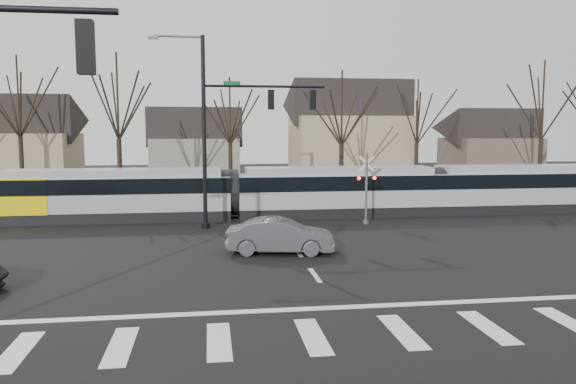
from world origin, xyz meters
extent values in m
plane|color=black|center=(0.00, 0.00, 0.00)|extent=(140.00, 140.00, 0.00)
cube|color=#38331E|center=(0.00, 32.00, 0.01)|extent=(140.00, 28.00, 0.01)
cube|color=silver|center=(-8.40, -4.00, 0.01)|extent=(0.60, 2.60, 0.01)
cube|color=silver|center=(-6.00, -4.00, 0.01)|extent=(0.60, 2.60, 0.01)
cube|color=silver|center=(-3.60, -4.00, 0.01)|extent=(0.60, 2.60, 0.01)
cube|color=silver|center=(-1.20, -4.00, 0.01)|extent=(0.60, 2.60, 0.01)
cube|color=silver|center=(1.20, -4.00, 0.01)|extent=(0.60, 2.60, 0.01)
cube|color=silver|center=(3.60, -4.00, 0.01)|extent=(0.60, 2.60, 0.01)
cube|color=silver|center=(6.00, -4.00, 0.01)|extent=(0.60, 2.60, 0.01)
cube|color=silver|center=(0.00, -1.80, 0.01)|extent=(28.00, 0.35, 0.01)
cube|color=silver|center=(0.00, 2.00, 0.01)|extent=(0.18, 2.00, 0.01)
cube|color=silver|center=(0.00, 6.00, 0.01)|extent=(0.18, 2.00, 0.01)
cube|color=silver|center=(0.00, 10.00, 0.01)|extent=(0.18, 2.00, 0.01)
cube|color=silver|center=(0.00, 14.00, 0.01)|extent=(0.18, 2.00, 0.01)
cube|color=silver|center=(0.00, 18.00, 0.01)|extent=(0.18, 2.00, 0.01)
cube|color=silver|center=(0.00, 22.00, 0.01)|extent=(0.18, 2.00, 0.01)
cube|color=silver|center=(0.00, 26.00, 0.01)|extent=(0.18, 2.00, 0.01)
cube|color=silver|center=(0.00, 30.00, 0.01)|extent=(0.18, 2.00, 0.01)
cube|color=#59595E|center=(0.00, 15.10, 0.03)|extent=(90.00, 0.12, 0.06)
cube|color=#59595E|center=(0.00, 16.50, 0.03)|extent=(90.00, 0.12, 0.06)
cube|color=gray|center=(-9.26, 16.00, 1.50)|extent=(13.40, 2.89, 3.01)
cube|color=black|center=(-9.26, 16.00, 2.11)|extent=(13.42, 2.93, 0.88)
cube|color=yellow|center=(-14.30, 16.00, 1.60)|extent=(3.30, 2.95, 2.01)
cube|color=gray|center=(4.14, 16.00, 1.50)|extent=(12.37, 2.89, 3.01)
cube|color=black|center=(4.14, 16.00, 2.11)|extent=(12.39, 2.93, 0.88)
cube|color=gray|center=(17.02, 16.00, 1.50)|extent=(13.40, 2.89, 3.01)
cube|color=black|center=(17.02, 16.00, 2.11)|extent=(13.42, 2.93, 0.88)
imported|color=#47494E|center=(-0.77, 5.86, 0.76)|extent=(3.06, 5.11, 1.52)
cube|color=black|center=(-6.15, -6.00, 6.90)|extent=(0.32, 0.32, 1.05)
sphere|color=#FF0C07|center=(-6.15, -6.00, 7.23)|extent=(0.22, 0.22, 0.22)
cylinder|color=black|center=(-4.00, 12.50, 5.10)|extent=(0.22, 0.22, 10.20)
cylinder|color=black|center=(-4.00, 12.50, 0.15)|extent=(0.44, 0.44, 0.30)
cylinder|color=black|center=(-0.75, 12.50, 7.60)|extent=(6.50, 0.14, 0.14)
cube|color=#0C5926|center=(-2.50, 12.50, 7.75)|extent=(0.90, 0.03, 0.22)
cube|color=black|center=(-0.42, 12.50, 6.90)|extent=(0.32, 0.32, 1.05)
sphere|color=#FF0C07|center=(-0.42, 12.50, 7.23)|extent=(0.22, 0.22, 0.22)
cube|color=black|center=(1.85, 12.50, 6.90)|extent=(0.32, 0.32, 1.05)
sphere|color=#FF0C07|center=(1.85, 12.50, 7.23)|extent=(0.22, 0.22, 0.22)
cube|color=#59595B|center=(-6.50, 12.50, 10.02)|extent=(0.55, 0.22, 0.14)
cylinder|color=#59595B|center=(5.00, 12.80, 2.00)|extent=(0.14, 0.14, 4.00)
cylinder|color=#59595B|center=(5.00, 12.80, 0.10)|extent=(0.36, 0.36, 0.20)
cube|color=silver|center=(5.00, 12.80, 3.40)|extent=(0.95, 0.04, 0.95)
cube|color=silver|center=(5.00, 12.80, 3.40)|extent=(0.95, 0.04, 0.95)
cube|color=black|center=(5.00, 12.80, 2.60)|extent=(1.00, 0.10, 0.12)
sphere|color=#FF0C07|center=(4.55, 12.72, 2.60)|extent=(0.18, 0.18, 0.18)
sphere|color=#FF0C07|center=(5.45, 12.72, 2.60)|extent=(0.18, 0.18, 0.18)
cube|color=gray|center=(-20.00, 34.00, 2.50)|extent=(9.00, 8.00, 5.00)
cube|color=slate|center=(-5.00, 36.00, 2.25)|extent=(8.00, 7.00, 4.50)
cube|color=gray|center=(9.00, 33.00, 3.25)|extent=(10.00, 8.00, 6.50)
cube|color=brown|center=(24.00, 35.00, 2.25)|extent=(8.00, 7.00, 4.50)
camera|label=1|loc=(-3.79, -17.71, 5.28)|focal=35.00mm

